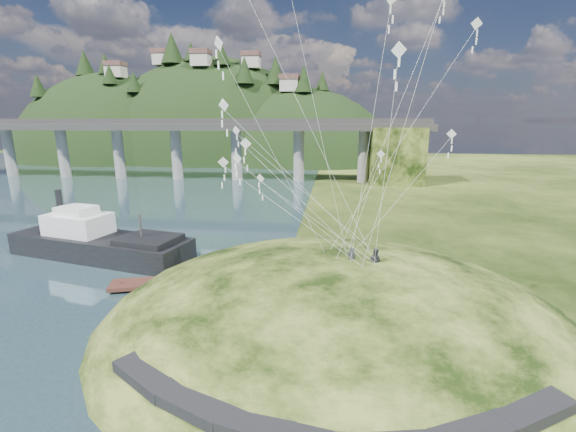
# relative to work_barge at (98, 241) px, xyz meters

# --- Properties ---
(ground) EXTENTS (320.00, 320.00, 0.00)m
(ground) POSITION_rel_work_barge_xyz_m (17.69, -13.15, -1.79)
(ground) COLOR black
(ground) RESTS_ON ground
(grass_hill) EXTENTS (36.00, 32.00, 13.00)m
(grass_hill) POSITION_rel_work_barge_xyz_m (25.69, -11.15, -3.29)
(grass_hill) COLOR black
(grass_hill) RESTS_ON ground
(footpath) EXTENTS (22.29, 5.84, 0.83)m
(footpath) POSITION_rel_work_barge_xyz_m (25.15, -22.90, 0.29)
(footpath) COLOR black
(footpath) RESTS_ON ground
(bridge) EXTENTS (160.00, 11.00, 15.00)m
(bridge) POSITION_rel_work_barge_xyz_m (-8.77, 56.91, 7.91)
(bridge) COLOR #2D2B2B
(bridge) RESTS_ON ground
(far_ridge) EXTENTS (153.00, 70.00, 94.50)m
(far_ridge) POSITION_rel_work_barge_xyz_m (-25.89, 109.02, -9.23)
(far_ridge) COLOR black
(far_ridge) RESTS_ON ground
(work_barge) EXTENTS (21.15, 9.88, 7.15)m
(work_barge) POSITION_rel_work_barge_xyz_m (0.00, 0.00, 0.00)
(work_barge) COLOR black
(work_barge) RESTS_ON ground
(wooden_dock) EXTENTS (14.14, 6.13, 1.01)m
(wooden_dock) POSITION_rel_work_barge_xyz_m (12.82, -5.97, -1.35)
(wooden_dock) COLOR #361B16
(wooden_dock) RESTS_ON ground
(kite_flyers) EXTENTS (2.58, 1.11, 1.87)m
(kite_flyers) POSITION_rel_work_barge_xyz_m (27.83, -11.16, 4.08)
(kite_flyers) COLOR #242731
(kite_flyers) RESTS_ON ground
(kite_swarm) EXTENTS (19.08, 16.07, 18.75)m
(kite_swarm) POSITION_rel_work_barge_xyz_m (24.08, -9.77, 14.79)
(kite_swarm) COLOR silver
(kite_swarm) RESTS_ON ground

